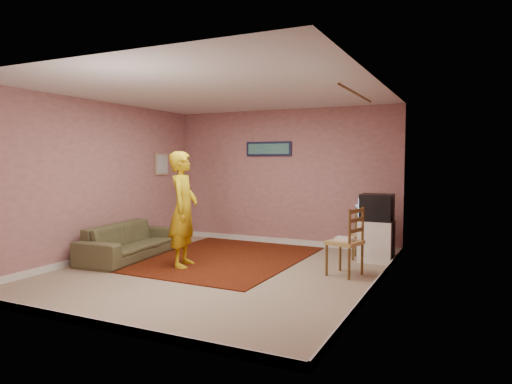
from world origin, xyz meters
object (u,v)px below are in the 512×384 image
at_px(tv_cabinet, 376,241).
at_px(sofa, 130,241).
at_px(crt_tv, 377,207).
at_px(chair_a, 365,228).
at_px(chair_b, 345,234).
at_px(person, 183,209).

distance_m(tv_cabinet, sofa, 4.04).
xyz_separation_m(crt_tv, chair_a, (-0.21, 0.10, -0.36)).
distance_m(tv_cabinet, chair_b, 1.15).
height_order(tv_cabinet, chair_b, chair_b).
distance_m(crt_tv, person, 3.06).
height_order(tv_cabinet, sofa, tv_cabinet).
relative_size(sofa, person, 1.11).
distance_m(chair_b, sofa, 3.55).
xyz_separation_m(tv_cabinet, chair_a, (-0.21, 0.10, 0.18)).
distance_m(sofa, person, 1.30).
xyz_separation_m(sofa, person, (1.15, -0.12, 0.60)).
bearing_deg(sofa, chair_a, -71.60).
height_order(crt_tv, sofa, crt_tv).
distance_m(tv_cabinet, crt_tv, 0.54).
height_order(tv_cabinet, crt_tv, crt_tv).
bearing_deg(chair_a, sofa, -161.65).
height_order(chair_b, person, person).
xyz_separation_m(tv_cabinet, person, (-2.60, -1.63, 0.55)).
xyz_separation_m(tv_cabinet, chair_b, (-0.23, -1.10, 0.26)).
distance_m(crt_tv, chair_a, 0.43).
relative_size(tv_cabinet, chair_a, 1.45).
height_order(crt_tv, person, person).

